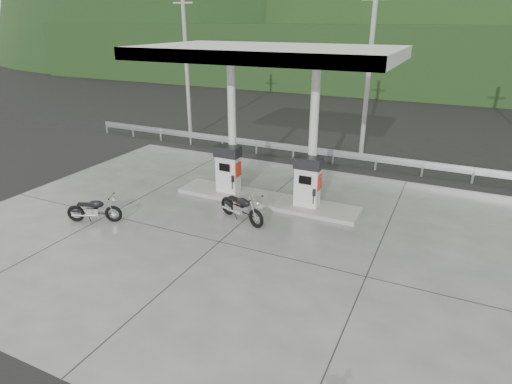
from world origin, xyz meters
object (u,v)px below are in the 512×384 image
at_px(gas_pump_left, 228,169).
at_px(motorcycle_left, 94,210).
at_px(gas_pump_right, 307,182).
at_px(motorcycle_right, 241,208).

height_order(gas_pump_left, motorcycle_left, gas_pump_left).
bearing_deg(motorcycle_left, gas_pump_right, 9.62).
xyz_separation_m(motorcycle_left, motorcycle_right, (4.45, 2.18, 0.04)).
bearing_deg(gas_pump_left, motorcycle_left, -125.87).
distance_m(motorcycle_left, motorcycle_right, 4.95).
height_order(gas_pump_right, motorcycle_left, gas_pump_right).
relative_size(motorcycle_left, motorcycle_right, 0.90).
height_order(motorcycle_left, motorcycle_right, motorcycle_right).
height_order(gas_pump_left, motorcycle_right, gas_pump_left).
bearing_deg(gas_pump_left, gas_pump_right, 0.00).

